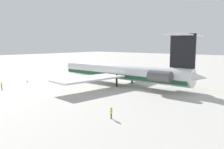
{
  "coord_description": "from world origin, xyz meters",
  "views": [
    {
      "loc": [
        -45.35,
        62.98,
        11.79
      ],
      "look_at": [
        -4.85,
        13.79,
        3.3
      ],
      "focal_mm": 37.42,
      "sensor_mm": 36.0,
      "label": 1
    }
  ],
  "objects_px": {
    "ground_crew_near_tail": "(100,70)",
    "safety_cone_nose": "(27,81)",
    "ground_crew_near_nose": "(111,112)",
    "main_jetliner": "(125,72)",
    "ground_crew_portside": "(1,84)"
  },
  "relations": [
    {
      "from": "safety_cone_nose",
      "to": "ground_crew_near_nose",
      "type": "bearing_deg",
      "value": 165.96
    },
    {
      "from": "ground_crew_near_tail",
      "to": "safety_cone_nose",
      "type": "bearing_deg",
      "value": 165.51
    },
    {
      "from": "ground_crew_near_tail",
      "to": "main_jetliner",
      "type": "bearing_deg",
      "value": -138.46
    },
    {
      "from": "main_jetliner",
      "to": "safety_cone_nose",
      "type": "xyz_separation_m",
      "value": [
        26.07,
        15.11,
        -3.56
      ]
    },
    {
      "from": "safety_cone_nose",
      "to": "main_jetliner",
      "type": "bearing_deg",
      "value": -149.9
    },
    {
      "from": "ground_crew_near_nose",
      "to": "safety_cone_nose",
      "type": "xyz_separation_m",
      "value": [
        42.48,
        -10.62,
        -0.86
      ]
    },
    {
      "from": "ground_crew_near_tail",
      "to": "ground_crew_portside",
      "type": "xyz_separation_m",
      "value": [
        -3.95,
        42.87,
        0.03
      ]
    },
    {
      "from": "safety_cone_nose",
      "to": "ground_crew_near_tail",
      "type": "bearing_deg",
      "value": -90.89
    },
    {
      "from": "ground_crew_near_tail",
      "to": "safety_cone_nose",
      "type": "height_order",
      "value": "ground_crew_near_tail"
    },
    {
      "from": "main_jetliner",
      "to": "ground_crew_near_nose",
      "type": "distance_m",
      "value": 30.64
    },
    {
      "from": "ground_crew_portside",
      "to": "ground_crew_near_nose",
      "type": "bearing_deg",
      "value": 168.66
    },
    {
      "from": "ground_crew_portside",
      "to": "main_jetliner",
      "type": "bearing_deg",
      "value": -141.1
    },
    {
      "from": "main_jetliner",
      "to": "ground_crew_portside",
      "type": "distance_m",
      "value": 33.21
    },
    {
      "from": "main_jetliner",
      "to": "ground_crew_near_tail",
      "type": "xyz_separation_m",
      "value": [
        25.56,
        -17.8,
        -2.74
      ]
    },
    {
      "from": "main_jetliner",
      "to": "safety_cone_nose",
      "type": "distance_m",
      "value": 30.35
    }
  ]
}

